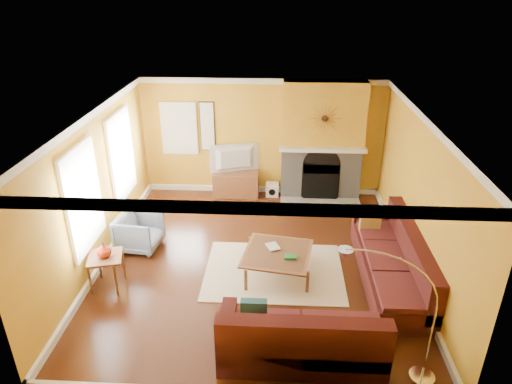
# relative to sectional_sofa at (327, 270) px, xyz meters

# --- Properties ---
(floor) EXTENTS (5.50, 6.00, 0.02)m
(floor) POSITION_rel_sectional_sofa_xyz_m (-1.20, 0.85, -0.46)
(floor) COLOR #522611
(floor) RESTS_ON ground
(ceiling) EXTENTS (5.50, 6.00, 0.02)m
(ceiling) POSITION_rel_sectional_sofa_xyz_m (-1.20, 0.85, 2.26)
(ceiling) COLOR white
(ceiling) RESTS_ON ground
(wall_back) EXTENTS (5.50, 0.02, 2.70)m
(wall_back) POSITION_rel_sectional_sofa_xyz_m (-1.20, 3.86, 0.90)
(wall_back) COLOR gold
(wall_back) RESTS_ON ground
(wall_front) EXTENTS (5.50, 0.02, 2.70)m
(wall_front) POSITION_rel_sectional_sofa_xyz_m (-1.20, -2.16, 0.90)
(wall_front) COLOR gold
(wall_front) RESTS_ON ground
(wall_left) EXTENTS (0.02, 6.00, 2.70)m
(wall_left) POSITION_rel_sectional_sofa_xyz_m (-3.96, 0.85, 0.90)
(wall_left) COLOR gold
(wall_left) RESTS_ON ground
(wall_right) EXTENTS (0.02, 6.00, 2.70)m
(wall_right) POSITION_rel_sectional_sofa_xyz_m (1.56, 0.85, 0.90)
(wall_right) COLOR gold
(wall_right) RESTS_ON ground
(baseboard) EXTENTS (5.50, 6.00, 0.12)m
(baseboard) POSITION_rel_sectional_sofa_xyz_m (-1.20, 0.85, -0.39)
(baseboard) COLOR white
(baseboard) RESTS_ON floor
(crown_molding) EXTENTS (5.50, 6.00, 0.12)m
(crown_molding) POSITION_rel_sectional_sofa_xyz_m (-1.20, 0.85, 2.19)
(crown_molding) COLOR white
(crown_molding) RESTS_ON ceiling
(window_left_near) EXTENTS (0.06, 1.22, 1.72)m
(window_left_near) POSITION_rel_sectional_sofa_xyz_m (-3.92, 2.15, 1.05)
(window_left_near) COLOR white
(window_left_near) RESTS_ON wall_left
(window_left_far) EXTENTS (0.06, 1.22, 1.72)m
(window_left_far) POSITION_rel_sectional_sofa_xyz_m (-3.92, 0.25, 1.05)
(window_left_far) COLOR white
(window_left_far) RESTS_ON wall_left
(window_back) EXTENTS (0.82, 0.06, 1.22)m
(window_back) POSITION_rel_sectional_sofa_xyz_m (-3.10, 3.81, 1.10)
(window_back) COLOR white
(window_back) RESTS_ON wall_back
(wall_art) EXTENTS (0.34, 0.04, 1.14)m
(wall_art) POSITION_rel_sectional_sofa_xyz_m (-2.45, 3.82, 1.15)
(wall_art) COLOR white
(wall_art) RESTS_ON wall_back
(fireplace) EXTENTS (1.80, 0.40, 2.70)m
(fireplace) POSITION_rel_sectional_sofa_xyz_m (0.15, 3.65, 0.90)
(fireplace) COLOR gray
(fireplace) RESTS_ON floor
(mantel) EXTENTS (1.92, 0.22, 0.08)m
(mantel) POSITION_rel_sectional_sofa_xyz_m (0.15, 3.41, 0.80)
(mantel) COLOR white
(mantel) RESTS_ON fireplace
(hearth) EXTENTS (1.80, 0.70, 0.06)m
(hearth) POSITION_rel_sectional_sofa_xyz_m (0.15, 3.10, -0.42)
(hearth) COLOR gray
(hearth) RESTS_ON floor
(sunburst) EXTENTS (0.70, 0.04, 0.70)m
(sunburst) POSITION_rel_sectional_sofa_xyz_m (0.15, 3.42, 1.50)
(sunburst) COLOR olive
(sunburst) RESTS_ON fireplace
(rug) EXTENTS (2.40, 1.80, 0.02)m
(rug) POSITION_rel_sectional_sofa_xyz_m (-0.85, 0.55, -0.44)
(rug) COLOR beige
(rug) RESTS_ON floor
(sectional_sofa) EXTENTS (3.10, 3.70, 0.90)m
(sectional_sofa) POSITION_rel_sectional_sofa_xyz_m (0.00, 0.00, 0.00)
(sectional_sofa) COLOR #451616
(sectional_sofa) RESTS_ON floor
(coffee_table) EXTENTS (1.28, 1.28, 0.44)m
(coffee_table) POSITION_rel_sectional_sofa_xyz_m (-0.80, 0.50, -0.23)
(coffee_table) COLOR white
(coffee_table) RESTS_ON floor
(media_console) EXTENTS (1.05, 0.47, 0.58)m
(media_console) POSITION_rel_sectional_sofa_xyz_m (-1.80, 3.60, -0.16)
(media_console) COLOR brown
(media_console) RESTS_ON floor
(tv) EXTENTS (1.14, 0.48, 0.66)m
(tv) POSITION_rel_sectional_sofa_xyz_m (-1.80, 3.60, 0.45)
(tv) COLOR black
(tv) RESTS_ON media_console
(subwoofer) EXTENTS (0.29, 0.29, 0.29)m
(subwoofer) POSITION_rel_sectional_sofa_xyz_m (-0.95, 3.63, -0.30)
(subwoofer) COLOR white
(subwoofer) RESTS_ON floor
(armchair) EXTENTS (0.86, 0.84, 0.70)m
(armchair) POSITION_rel_sectional_sofa_xyz_m (-3.40, 1.20, -0.10)
(armchair) COLOR gray
(armchair) RESTS_ON floor
(side_table) EXTENTS (0.65, 0.65, 0.59)m
(side_table) POSITION_rel_sectional_sofa_xyz_m (-3.60, 0.00, -0.16)
(side_table) COLOR brown
(side_table) RESTS_ON floor
(vase) EXTENTS (0.29, 0.29, 0.25)m
(vase) POSITION_rel_sectional_sofa_xyz_m (-3.60, 0.00, 0.26)
(vase) COLOR red
(vase) RESTS_ON side_table
(book) EXTENTS (0.28, 0.32, 0.03)m
(book) POSITION_rel_sectional_sofa_xyz_m (-0.97, 0.61, 0.00)
(book) COLOR white
(book) RESTS_ON coffee_table
(arc_lamp) EXTENTS (1.24, 0.36, 1.93)m
(arc_lamp) POSITION_rel_sectional_sofa_xyz_m (0.58, -1.70, 0.51)
(arc_lamp) COLOR silver
(arc_lamp) RESTS_ON floor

